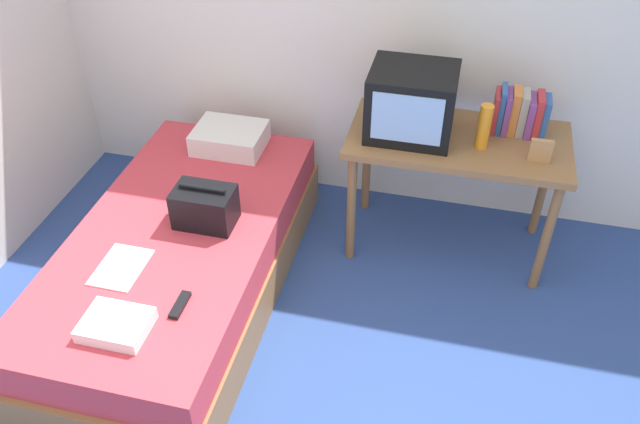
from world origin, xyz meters
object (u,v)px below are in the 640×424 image
(handbag, at_px, (205,207))
(tv, at_px, (412,102))
(book_row, at_px, (520,113))
(remote_dark, at_px, (180,305))
(bed, at_px, (181,263))
(magazine, at_px, (121,267))
(desk, at_px, (457,152))
(water_bottle, at_px, (484,127))
(picture_frame, at_px, (541,151))
(pillow, at_px, (230,138))
(folded_towel, at_px, (116,325))

(handbag, bearing_deg, tv, 35.22)
(book_row, distance_m, remote_dark, 1.98)
(remote_dark, bearing_deg, book_row, 44.88)
(bed, xyz_separation_m, magazine, (-0.13, -0.33, 0.24))
(desk, distance_m, remote_dark, 1.66)
(remote_dark, bearing_deg, water_bottle, 44.35)
(book_row, xyz_separation_m, remote_dark, (-1.38, -1.37, -0.38))
(desk, bearing_deg, magazine, -143.51)
(tv, height_order, book_row, tv)
(bed, xyz_separation_m, tv, (1.06, 0.74, 0.70))
(water_bottle, relative_size, remote_dark, 1.54)
(water_bottle, bearing_deg, desk, 149.12)
(desk, height_order, tv, tv)
(tv, bearing_deg, bed, -145.32)
(desk, height_order, remote_dark, desk)
(magazine, bearing_deg, tv, 41.73)
(water_bottle, xyz_separation_m, picture_frame, (0.29, -0.07, -0.06))
(magazine, bearing_deg, book_row, 34.67)
(remote_dark, bearing_deg, tv, 56.16)
(handbag, bearing_deg, bed, -148.98)
(water_bottle, relative_size, pillow, 0.60)
(picture_frame, bearing_deg, tv, 169.98)
(bed, height_order, pillow, pillow)
(bed, distance_m, picture_frame, 1.93)
(tv, distance_m, pillow, 1.12)
(book_row, distance_m, picture_frame, 0.29)
(tv, distance_m, book_row, 0.58)
(desk, relative_size, pillow, 2.87)
(picture_frame, xyz_separation_m, handbag, (-1.59, -0.53, -0.24))
(water_bottle, height_order, pillow, water_bottle)
(water_bottle, xyz_separation_m, pillow, (-1.42, 0.09, -0.34))
(pillow, bearing_deg, desk, -1.08)
(pillow, xyz_separation_m, remote_dark, (0.22, -1.27, -0.05))
(magazine, height_order, remote_dark, remote_dark)
(water_bottle, height_order, handbag, water_bottle)
(book_row, height_order, pillow, book_row)
(bed, bearing_deg, remote_dark, -63.56)
(tv, xyz_separation_m, magazine, (-1.19, -1.06, -0.46))
(bed, distance_m, water_bottle, 1.72)
(remote_dark, xyz_separation_m, folded_towel, (-0.21, -0.19, 0.02))
(bed, relative_size, water_bottle, 8.32)
(magazine, relative_size, folded_towel, 1.04)
(book_row, height_order, remote_dark, book_row)
(magazine, height_order, folded_towel, folded_towel)
(desk, relative_size, handbag, 3.87)
(remote_dark, bearing_deg, magazine, 156.06)
(tv, height_order, water_bottle, tv)
(water_bottle, distance_m, book_row, 0.27)
(bed, bearing_deg, desk, 29.47)
(bed, height_order, folded_towel, folded_towel)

